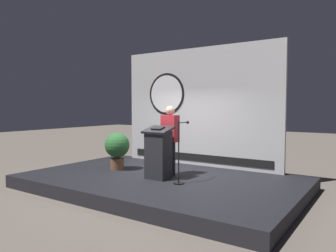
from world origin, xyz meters
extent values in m
plane|color=#6B6056|center=(0.00, 0.00, 0.00)|extent=(40.00, 40.00, 0.00)
cube|color=black|center=(0.00, 0.00, 0.15)|extent=(6.40, 4.00, 0.30)
cube|color=silver|center=(0.00, 1.85, 1.96)|extent=(4.83, 0.10, 3.31)
cylinder|color=black|center=(-1.05, 1.80, 2.34)|extent=(1.24, 0.02, 1.24)
cylinder|color=white|center=(-1.05, 1.79, 2.34)|extent=(1.11, 0.02, 1.11)
cube|color=black|center=(0.00, 1.79, 0.52)|extent=(4.35, 0.02, 0.20)
cube|color=#26262B|center=(0.10, -0.22, 0.85)|extent=(0.52, 0.40, 1.11)
cube|color=#26262B|center=(0.10, -0.22, 1.44)|extent=(0.64, 0.50, 0.17)
cube|color=black|center=(0.10, -0.24, 1.48)|extent=(0.28, 0.20, 0.07)
cylinder|color=black|center=(0.11, 0.26, 0.71)|extent=(0.26, 0.26, 0.81)
cube|color=red|center=(0.11, 0.26, 1.44)|extent=(0.40, 0.24, 0.65)
sphere|color=beige|center=(0.11, 0.26, 1.87)|extent=(0.22, 0.22, 0.22)
cylinder|color=black|center=(0.75, -0.37, 0.31)|extent=(0.24, 0.24, 0.02)
cylinder|color=black|center=(0.75, -0.37, 0.98)|extent=(0.03, 0.03, 1.37)
cylinder|color=black|center=(0.75, -0.18, 1.62)|extent=(0.02, 0.38, 0.02)
sphere|color=#262626|center=(0.75, 0.01, 1.62)|extent=(0.07, 0.07, 0.07)
cylinder|color=brown|center=(-1.44, 0.06, 0.45)|extent=(0.36, 0.36, 0.30)
sphere|color=#2D6B33|center=(-1.44, 0.06, 0.95)|extent=(0.65, 0.65, 0.65)
camera|label=1|loc=(4.42, -6.21, 1.96)|focal=34.54mm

